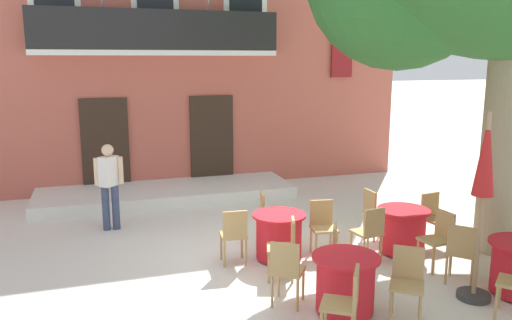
% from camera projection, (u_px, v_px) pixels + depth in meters
% --- Properties ---
extents(ground_plane, '(120.00, 120.00, 0.00)m').
position_uv_depth(ground_plane, '(261.00, 256.00, 8.36)').
color(ground_plane, silver).
extents(building_facade, '(13.00, 5.09, 7.50)m').
position_uv_depth(building_facade, '(147.00, 39.00, 13.87)').
color(building_facade, '#BC5B4C').
rests_on(building_facade, ground).
extents(entrance_step_platform, '(5.86, 1.82, 0.25)m').
position_uv_depth(entrance_step_platform, '(167.00, 193.00, 11.87)').
color(entrance_step_platform, silver).
rests_on(entrance_step_platform, ground).
extents(cafe_table_near_tree, '(0.86, 0.86, 0.76)m').
position_uv_depth(cafe_table_near_tree, '(279.00, 236.00, 8.19)').
color(cafe_table_near_tree, red).
rests_on(cafe_table_near_tree, ground).
extents(cafe_chair_near_tree_0, '(0.51, 0.51, 0.91)m').
position_uv_depth(cafe_chair_near_tree_0, '(286.00, 244.00, 7.43)').
color(cafe_chair_near_tree_0, tan).
rests_on(cafe_chair_near_tree_0, ground).
extents(cafe_chair_near_tree_1, '(0.46, 0.46, 0.91)m').
position_uv_depth(cafe_chair_near_tree_1, '(323.00, 224.00, 8.35)').
color(cafe_chair_near_tree_1, tan).
rests_on(cafe_chair_near_tree_1, ground).
extents(cafe_chair_near_tree_2, '(0.47, 0.47, 0.91)m').
position_uv_depth(cafe_chair_near_tree_2, '(268.00, 214.00, 8.89)').
color(cafe_chair_near_tree_2, tan).
rests_on(cafe_chair_near_tree_2, ground).
extents(cafe_chair_near_tree_3, '(0.43, 0.43, 0.91)m').
position_uv_depth(cafe_chair_near_tree_3, '(234.00, 233.00, 7.93)').
color(cafe_chair_near_tree_3, tan).
rests_on(cafe_chair_near_tree_3, ground).
extents(cafe_table_middle, '(0.86, 0.86, 0.76)m').
position_uv_depth(cafe_table_middle, '(403.00, 230.00, 8.45)').
color(cafe_table_middle, red).
rests_on(cafe_table_middle, ground).
extents(cafe_chair_middle_0, '(0.45, 0.45, 0.91)m').
position_uv_depth(cafe_chair_middle_0, '(434.00, 215.00, 8.81)').
color(cafe_chair_middle_0, tan).
rests_on(cafe_chair_middle_0, ground).
extents(cafe_chair_middle_1, '(0.41, 0.41, 0.91)m').
position_uv_depth(cafe_chair_middle_1, '(374.00, 210.00, 9.10)').
color(cafe_chair_middle_1, tan).
rests_on(cafe_chair_middle_1, ground).
extents(cafe_chair_middle_2, '(0.45, 0.45, 0.91)m').
position_uv_depth(cafe_chair_middle_2, '(370.00, 230.00, 8.04)').
color(cafe_chair_middle_2, tan).
rests_on(cafe_chair_middle_2, ground).
extents(cafe_chair_middle_3, '(0.44, 0.44, 0.91)m').
position_uv_depth(cafe_chair_middle_3, '(439.00, 236.00, 7.78)').
color(cafe_chair_middle_3, tan).
rests_on(cafe_chair_middle_3, ground).
extents(cafe_chair_front_0, '(0.56, 0.56, 0.91)m').
position_uv_depth(cafe_chair_front_0, '(462.00, 250.00, 7.21)').
color(cafe_chair_front_0, tan).
rests_on(cafe_chair_front_0, ground).
extents(cafe_table_far_side, '(0.86, 0.86, 0.76)m').
position_uv_depth(cafe_table_far_side, '(345.00, 283.00, 6.45)').
color(cafe_table_far_side, red).
rests_on(cafe_table_far_side, ground).
extents(cafe_chair_far_side_0, '(0.56, 0.56, 0.91)m').
position_uv_depth(cafe_chair_far_side_0, '(407.00, 279.00, 6.26)').
color(cafe_chair_far_side_0, tan).
rests_on(cafe_chair_far_side_0, ground).
extents(cafe_chair_far_side_1, '(0.54, 0.54, 0.91)m').
position_uv_depth(cafe_chair_far_side_1, '(342.00, 251.00, 7.16)').
color(cafe_chair_far_side_1, tan).
rests_on(cafe_chair_far_side_1, ground).
extents(cafe_chair_far_side_2, '(0.56, 0.56, 0.91)m').
position_uv_depth(cafe_chair_far_side_2, '(287.00, 268.00, 6.58)').
color(cafe_chair_far_side_2, tan).
rests_on(cafe_chair_far_side_2, ground).
extents(cafe_chair_far_side_3, '(0.55, 0.55, 0.91)m').
position_uv_depth(cafe_chair_far_side_3, '(346.00, 301.00, 5.70)').
color(cafe_chair_far_side_3, tan).
rests_on(cafe_chair_far_side_3, ground).
extents(cafe_umbrella, '(0.44, 0.44, 2.55)m').
position_uv_depth(cafe_umbrella, '(484.00, 179.00, 6.56)').
color(cafe_umbrella, '#997A56').
rests_on(cafe_umbrella, ground).
extents(pedestrian_near_entrance, '(0.53, 0.40, 1.65)m').
position_uv_depth(pedestrian_near_entrance, '(109.00, 182.00, 9.51)').
color(pedestrian_near_entrance, '#384260').
rests_on(pedestrian_near_entrance, ground).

